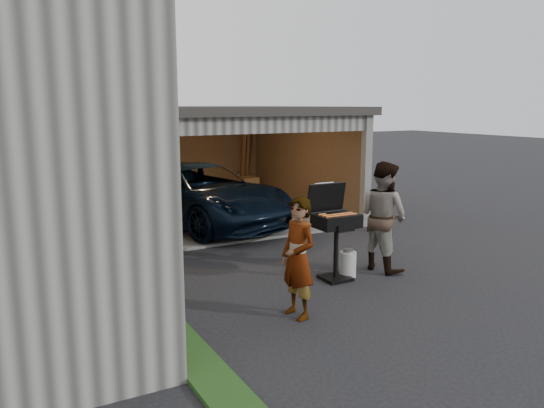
{
  "coord_description": "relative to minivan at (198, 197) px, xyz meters",
  "views": [
    {
      "loc": [
        -4.21,
        -6.53,
        2.95
      ],
      "look_at": [
        0.38,
        1.86,
        1.15
      ],
      "focal_mm": 35.0,
      "sensor_mm": 36.0,
      "label": 1
    }
  ],
  "objects": [
    {
      "name": "bbq_grill",
      "position": [
        0.59,
        -4.89,
        0.23
      ],
      "size": [
        0.73,
        0.64,
        1.63
      ],
      "color": "black",
      "rests_on": "ground"
    },
    {
      "name": "garage",
      "position": [
        0.45,
        1.3,
        1.13
      ],
      "size": [
        6.8,
        6.3,
        2.9
      ],
      "color": "#605E59",
      "rests_on": "ground"
    },
    {
      "name": "minivan",
      "position": [
        0.0,
        0.0,
        0.0
      ],
      "size": [
        3.9,
        5.79,
        1.47
      ],
      "primitive_type": "imported",
      "rotation": [
        0.0,
        0.0,
        0.3
      ],
      "color": "black",
      "rests_on": "ground"
    },
    {
      "name": "hand_truck",
      "position": [
        3.59,
        -2.55,
        -0.55
      ],
      "size": [
        0.41,
        0.31,
        0.99
      ],
      "rotation": [
        0.0,
        0.0,
        0.04
      ],
      "color": "slate",
      "rests_on": "ground"
    },
    {
      "name": "woman",
      "position": [
        -0.81,
        -5.99,
        0.12
      ],
      "size": [
        0.48,
        0.67,
        1.71
      ],
      "primitive_type": "imported",
      "rotation": [
        0.0,
        0.0,
        -1.46
      ],
      "color": "#A8B9D3",
      "rests_on": "ground"
    },
    {
      "name": "plywood_panel",
      "position": [
        -2.71,
        -4.38,
        -0.27
      ],
      "size": [
        0.24,
        0.85,
        0.94
      ],
      "primitive_type": "cube",
      "rotation": [
        0.0,
        -0.21,
        0.0
      ],
      "color": "brown",
      "rests_on": "ground"
    },
    {
      "name": "propane_tank",
      "position": [
        0.88,
        -4.89,
        -0.52
      ],
      "size": [
        0.34,
        0.34,
        0.44
      ],
      "primitive_type": "cylinder",
      "rotation": [
        0.0,
        0.0,
        0.15
      ],
      "color": "silver",
      "rests_on": "ground"
    },
    {
      "name": "ground",
      "position": [
        -0.31,
        -5.49,
        -0.74
      ],
      "size": [
        80.0,
        80.0,
        0.0
      ],
      "primitive_type": "plane",
      "color": "black",
      "rests_on": "ground"
    },
    {
      "name": "groundcover_strip",
      "position": [
        -2.56,
        -6.49,
        -0.71
      ],
      "size": [
        0.5,
        8.0,
        0.06
      ],
      "primitive_type": "cube",
      "color": "#193814",
      "rests_on": "ground"
    },
    {
      "name": "man",
      "position": [
        1.67,
        -4.85,
        0.25
      ],
      "size": [
        0.87,
        1.05,
        1.97
      ],
      "primitive_type": "imported",
      "rotation": [
        0.0,
        0.0,
        1.71
      ],
      "color": "#3F2018",
      "rests_on": "ground"
    }
  ]
}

